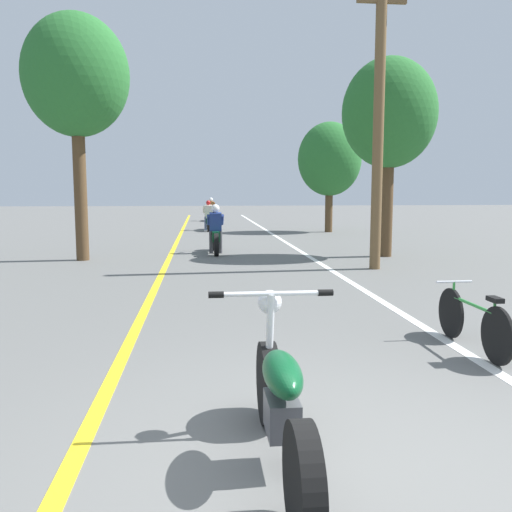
{
  "coord_description": "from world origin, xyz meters",
  "views": [
    {
      "loc": [
        -0.83,
        -3.21,
        1.79
      ],
      "look_at": [
        -0.1,
        4.06,
        0.9
      ],
      "focal_mm": 38.0,
      "sensor_mm": 36.0,
      "label": 1
    }
  ],
  "objects_px": {
    "motorcycle_rider_mid": "(208,219)",
    "utility_pole": "(379,121)",
    "motorcycle_foreground": "(281,402)",
    "motorcycle_rider_lead": "(216,235)",
    "roadside_tree_right_far": "(330,160)",
    "bicycle_parked": "(473,321)",
    "roadside_tree_right_near": "(389,114)",
    "motorcycle_rider_far": "(211,212)",
    "roadside_tree_left": "(76,78)"
  },
  "relations": [
    {
      "from": "motorcycle_foreground",
      "to": "motorcycle_rider_far",
      "type": "bearing_deg",
      "value": 89.87
    },
    {
      "from": "roadside_tree_right_near",
      "to": "roadside_tree_left",
      "type": "relative_size",
      "value": 0.86
    },
    {
      "from": "roadside_tree_right_far",
      "to": "motorcycle_foreground",
      "type": "distance_m",
      "value": 20.38
    },
    {
      "from": "utility_pole",
      "to": "roadside_tree_left",
      "type": "xyz_separation_m",
      "value": [
        -6.99,
        2.26,
        1.24
      ]
    },
    {
      "from": "motorcycle_rider_lead",
      "to": "motorcycle_rider_mid",
      "type": "relative_size",
      "value": 0.99
    },
    {
      "from": "utility_pole",
      "to": "motorcycle_foreground",
      "type": "relative_size",
      "value": 3.1
    },
    {
      "from": "utility_pole",
      "to": "roadside_tree_left",
      "type": "distance_m",
      "value": 7.45
    },
    {
      "from": "roadside_tree_left",
      "to": "roadside_tree_right_far",
      "type": "bearing_deg",
      "value": 45.64
    },
    {
      "from": "roadside_tree_right_far",
      "to": "bicycle_parked",
      "type": "relative_size",
      "value": 2.82
    },
    {
      "from": "roadside_tree_right_near",
      "to": "roadside_tree_left",
      "type": "distance_m",
      "value": 8.06
    },
    {
      "from": "roadside_tree_right_far",
      "to": "roadside_tree_left",
      "type": "bearing_deg",
      "value": -134.36
    },
    {
      "from": "roadside_tree_right_far",
      "to": "bicycle_parked",
      "type": "bearing_deg",
      "value": -98.07
    },
    {
      "from": "roadside_tree_right_near",
      "to": "roadside_tree_right_far",
      "type": "xyz_separation_m",
      "value": [
        0.48,
        8.7,
        -0.69
      ]
    },
    {
      "from": "motorcycle_rider_lead",
      "to": "roadside_tree_right_far",
      "type": "bearing_deg",
      "value": 55.85
    },
    {
      "from": "utility_pole",
      "to": "roadside_tree_right_near",
      "type": "height_order",
      "value": "utility_pole"
    },
    {
      "from": "roadside_tree_right_near",
      "to": "motorcycle_rider_lead",
      "type": "distance_m",
      "value": 5.75
    },
    {
      "from": "roadside_tree_right_near",
      "to": "motorcycle_foreground",
      "type": "relative_size",
      "value": 2.53
    },
    {
      "from": "roadside_tree_right_far",
      "to": "motorcycle_rider_mid",
      "type": "relative_size",
      "value": 2.25
    },
    {
      "from": "motorcycle_rider_lead",
      "to": "utility_pole",
      "type": "bearing_deg",
      "value": -44.63
    },
    {
      "from": "motorcycle_foreground",
      "to": "roadside_tree_right_near",
      "type": "bearing_deg",
      "value": 67.65
    },
    {
      "from": "roadside_tree_left",
      "to": "bicycle_parked",
      "type": "xyz_separation_m",
      "value": [
        6.06,
        -8.55,
        -4.23
      ]
    },
    {
      "from": "utility_pole",
      "to": "roadside_tree_right_near",
      "type": "xyz_separation_m",
      "value": [
        1.04,
        2.26,
        0.45
      ]
    },
    {
      "from": "roadside_tree_right_far",
      "to": "motorcycle_foreground",
      "type": "height_order",
      "value": "roadside_tree_right_far"
    },
    {
      "from": "motorcycle_rider_far",
      "to": "roadside_tree_right_far",
      "type": "bearing_deg",
      "value": -61.35
    },
    {
      "from": "utility_pole",
      "to": "roadside_tree_right_far",
      "type": "xyz_separation_m",
      "value": [
        1.52,
        10.95,
        -0.24
      ]
    },
    {
      "from": "motorcycle_rider_far",
      "to": "roadside_tree_left",
      "type": "bearing_deg",
      "value": -101.56
    },
    {
      "from": "motorcycle_foreground",
      "to": "motorcycle_rider_lead",
      "type": "relative_size",
      "value": 1.02
    },
    {
      "from": "motorcycle_foreground",
      "to": "roadside_tree_left",
      "type": "bearing_deg",
      "value": 108.03
    },
    {
      "from": "utility_pole",
      "to": "roadside_tree_right_near",
      "type": "bearing_deg",
      "value": 65.34
    },
    {
      "from": "utility_pole",
      "to": "roadside_tree_left",
      "type": "bearing_deg",
      "value": 162.1
    },
    {
      "from": "utility_pole",
      "to": "roadside_tree_right_near",
      "type": "relative_size",
      "value": 1.23
    },
    {
      "from": "roadside_tree_right_far",
      "to": "roadside_tree_right_near",
      "type": "bearing_deg",
      "value": -93.16
    },
    {
      "from": "utility_pole",
      "to": "motorcycle_rider_lead",
      "type": "xyz_separation_m",
      "value": [
        -3.54,
        3.5,
        -2.79
      ]
    },
    {
      "from": "roadside_tree_right_near",
      "to": "roadside_tree_left",
      "type": "xyz_separation_m",
      "value": [
        -8.02,
        0.0,
        0.78
      ]
    },
    {
      "from": "motorcycle_foreground",
      "to": "motorcycle_rider_mid",
      "type": "relative_size",
      "value": 1.01
    },
    {
      "from": "motorcycle_foreground",
      "to": "bicycle_parked",
      "type": "height_order",
      "value": "motorcycle_foreground"
    },
    {
      "from": "motorcycle_foreground",
      "to": "bicycle_parked",
      "type": "bearing_deg",
      "value": 43.03
    },
    {
      "from": "roadside_tree_right_far",
      "to": "motorcycle_rider_lead",
      "type": "relative_size",
      "value": 2.28
    },
    {
      "from": "roadside_tree_right_far",
      "to": "motorcycle_rider_mid",
      "type": "xyz_separation_m",
      "value": [
        -5.15,
        1.44,
        -2.58
      ]
    },
    {
      "from": "bicycle_parked",
      "to": "roadside_tree_right_near",
      "type": "bearing_deg",
      "value": 77.06
    },
    {
      "from": "motorcycle_rider_mid",
      "to": "utility_pole",
      "type": "bearing_deg",
      "value": -73.68
    },
    {
      "from": "motorcycle_foreground",
      "to": "roadside_tree_right_far",
      "type": "bearing_deg",
      "value": 75.8
    },
    {
      "from": "motorcycle_rider_mid",
      "to": "motorcycle_foreground",
      "type": "bearing_deg",
      "value": -89.49
    },
    {
      "from": "roadside_tree_right_near",
      "to": "bicycle_parked",
      "type": "distance_m",
      "value": 9.42
    },
    {
      "from": "motorcycle_foreground",
      "to": "motorcycle_rider_lead",
      "type": "distance_m",
      "value": 12.13
    },
    {
      "from": "roadside_tree_left",
      "to": "motorcycle_foreground",
      "type": "relative_size",
      "value": 2.94
    },
    {
      "from": "motorcycle_rider_lead",
      "to": "motorcycle_rider_far",
      "type": "bearing_deg",
      "value": 89.43
    },
    {
      "from": "roadside_tree_left",
      "to": "motorcycle_rider_mid",
      "type": "bearing_deg",
      "value": 71.67
    },
    {
      "from": "motorcycle_rider_lead",
      "to": "motorcycle_rider_far",
      "type": "height_order",
      "value": "motorcycle_rider_lead"
    },
    {
      "from": "roadside_tree_right_near",
      "to": "roadside_tree_right_far",
      "type": "height_order",
      "value": "roadside_tree_right_near"
    }
  ]
}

